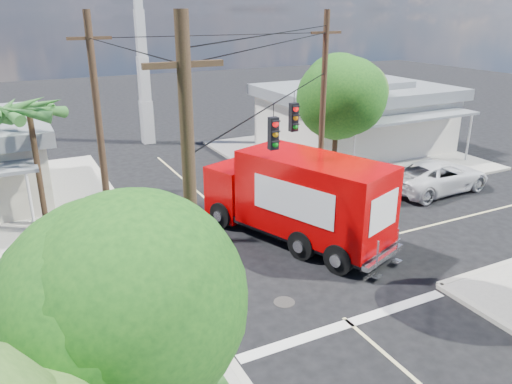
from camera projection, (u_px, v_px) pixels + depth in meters
ground at (280, 263)px, 18.79m from camera, size 120.00×120.00×0.00m
sidewalk_ne at (343, 155)px, 32.49m from camera, size 14.12×14.12×0.14m
road_markings at (301, 281)px, 17.55m from camera, size 32.00×32.00×0.01m
building_ne at (355, 116)px, 33.32m from camera, size 11.80×10.20×4.50m
radio_tower at (143, 62)px, 33.80m from camera, size 0.80×0.80×17.00m
tree_sw_front at (137, 317)px, 8.01m from camera, size 3.88×3.78×6.03m
tree_ne_front at (338, 96)px, 25.87m from camera, size 4.21×4.14×6.66m
tree_ne_back at (352, 97)px, 29.01m from camera, size 3.77×3.66×5.82m
palm_nw_front at (29, 113)px, 20.14m from camera, size 3.01×3.08×5.59m
utility_poles at (222, 138)px, 17.85m from camera, size 12.00×10.68×9.00m
vending_boxes at (329, 175)px, 26.50m from camera, size 1.90×0.50×1.10m
delivery_truck at (297, 198)px, 20.07m from camera, size 5.29×8.78×3.66m
parked_car at (437, 176)px, 26.01m from camera, size 6.00×2.99×1.63m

